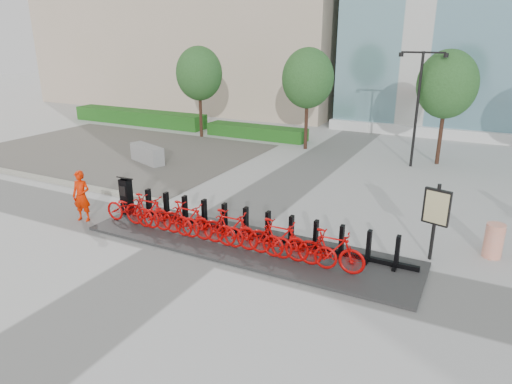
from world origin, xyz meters
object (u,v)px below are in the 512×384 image
at_px(bike_0, 130,209).
at_px(kiosk, 126,196).
at_px(worker_red, 81,196).
at_px(jersey_barrier, 147,154).
at_px(map_sign, 436,210).
at_px(construction_barrel, 494,241).

bearing_deg(bike_0, kiosk, 47.75).
relative_size(worker_red, jersey_barrier, 0.77).
bearing_deg(jersey_barrier, worker_red, -45.79).
xyz_separation_m(kiosk, map_sign, (9.26, 1.32, 0.68)).
distance_m(worker_red, map_sign, 10.51).
bearing_deg(map_sign, bike_0, -152.26).
bearing_deg(jersey_barrier, kiosk, -34.72).
distance_m(bike_0, worker_red, 1.69).
height_order(jersey_barrier, map_sign, map_sign).
bearing_deg(map_sign, kiosk, -156.63).
bearing_deg(kiosk, worker_red, -136.88).
bearing_deg(worker_red, jersey_barrier, 99.57).
relative_size(bike_0, construction_barrel, 1.93).
distance_m(bike_0, jersey_barrier, 7.52).
bearing_deg(jersey_barrier, bike_0, -33.21).
height_order(kiosk, worker_red, worker_red).
relative_size(worker_red, map_sign, 0.78).
xyz_separation_m(construction_barrel, map_sign, (-1.45, -0.90, 0.92)).
bearing_deg(jersey_barrier, map_sign, 2.99).
distance_m(bike_0, kiosk, 0.88).
height_order(construction_barrel, map_sign, map_sign).
bearing_deg(construction_barrel, worker_red, -164.95).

